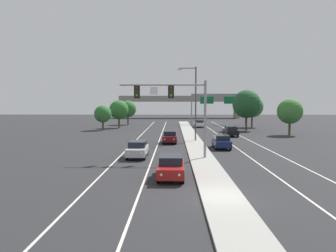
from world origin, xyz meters
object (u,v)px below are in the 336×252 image
at_px(tree_far_right_a, 252,106).
at_px(tree_far_right_c, 290,111).
at_px(street_lamp_median, 194,99).
at_px(tree_far_left_c, 119,110).
at_px(tree_far_left_b, 128,109).
at_px(overhead_signal_mast, 177,102).
at_px(car_oncoming_darkred, 170,137).
at_px(car_oncoming_silver, 138,149).
at_px(tree_far_left_a, 103,114).
at_px(tree_far_right_b, 247,104).
at_px(car_receding_navy, 221,141).
at_px(car_oncoming_red, 171,167).
at_px(car_receding_white, 199,123).
at_px(highway_sign_gantry, 219,99).
at_px(car_receding_black, 231,131).

height_order(tree_far_right_a, tree_far_right_c, tree_far_right_a).
bearing_deg(tree_far_right_c, street_lamp_median, -150.49).
bearing_deg(tree_far_left_c, tree_far_left_b, 87.21).
relative_size(tree_far_left_b, tree_far_right_a, 0.85).
height_order(overhead_signal_mast, car_oncoming_darkred, overhead_signal_mast).
relative_size(tree_far_left_b, tree_far_right_c, 0.98).
xyz_separation_m(car_oncoming_silver, tree_far_right_c, (22.47, 22.55, 3.06)).
xyz_separation_m(tree_far_left_b, tree_far_left_a, (-2.64, -16.03, -0.67)).
bearing_deg(tree_far_right_c, tree_far_left_b, 139.84).
relative_size(car_oncoming_darkred, tree_far_right_b, 0.59).
height_order(car_receding_navy, tree_far_right_c, tree_far_right_c).
bearing_deg(tree_far_left_c, car_oncoming_darkred, -67.05).
bearing_deg(tree_far_right_b, street_lamp_median, -121.59).
bearing_deg(tree_far_left_c, car_oncoming_silver, -78.07).
distance_m(car_oncoming_silver, tree_far_left_b, 48.50).
bearing_deg(street_lamp_median, car_oncoming_silver, -115.11).
xyz_separation_m(overhead_signal_mast, car_oncoming_red, (-0.51, -8.04, -4.55)).
relative_size(car_oncoming_red, tree_far_left_c, 0.77).
distance_m(overhead_signal_mast, tree_far_right_c, 29.88).
bearing_deg(tree_far_left_c, car_receding_navy, -61.44).
bearing_deg(tree_far_left_a, tree_far_right_a, 15.04).
bearing_deg(tree_far_left_c, car_receding_white, 7.46).
bearing_deg(tree_far_left_b, car_oncoming_silver, -81.12).
relative_size(car_oncoming_darkred, highway_sign_gantry, 0.34).
xyz_separation_m(street_lamp_median, tree_far_right_a, (14.17, 26.62, -1.30)).
bearing_deg(tree_far_right_a, car_receding_black, -112.12).
relative_size(highway_sign_gantry, tree_far_right_b, 1.72).
xyz_separation_m(tree_far_right_c, tree_far_right_b, (-5.12, 8.84, 1.16)).
height_order(car_oncoming_darkred, car_receding_white, same).
relative_size(overhead_signal_mast, tree_far_right_a, 1.18).
bearing_deg(tree_far_left_b, tree_far_right_c, -40.16).
relative_size(car_receding_black, tree_far_left_a, 0.94).
height_order(car_oncoming_red, car_receding_black, same).
bearing_deg(tree_far_right_a, car_oncoming_silver, -117.07).
xyz_separation_m(overhead_signal_mast, car_oncoming_silver, (-3.83, 0.75, -4.55)).
bearing_deg(overhead_signal_mast, car_oncoming_red, -93.62).
bearing_deg(street_lamp_median, car_oncoming_red, -97.60).
bearing_deg(car_receding_navy, car_receding_black, 76.11).
height_order(tree_far_left_b, tree_far_right_a, tree_far_right_a).
distance_m(highway_sign_gantry, tree_far_right_a, 10.47).
relative_size(car_receding_navy, tree_far_left_a, 0.93).
bearing_deg(car_receding_black, tree_far_left_a, 153.56).
relative_size(car_oncoming_silver, tree_far_left_a, 0.93).
bearing_deg(tree_far_right_b, car_receding_black, -113.92).
bearing_deg(tree_far_left_a, car_oncoming_red, -71.68).
distance_m(car_oncoming_red, car_oncoming_silver, 9.39).
bearing_deg(car_receding_black, car_oncoming_darkred, -137.08).
distance_m(car_receding_navy, highway_sign_gantry, 42.60).
relative_size(street_lamp_median, car_oncoming_darkred, 2.22).
bearing_deg(tree_far_right_a, street_lamp_median, -118.03).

